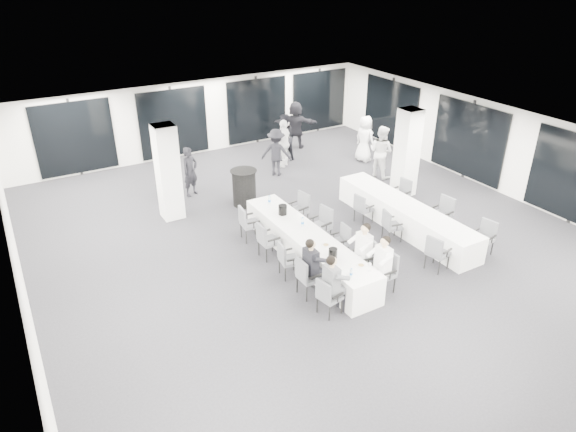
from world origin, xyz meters
name	(u,v)px	position (x,y,z in m)	size (l,w,h in m)	color
room	(316,172)	(0.89, 1.11, 1.39)	(14.04, 16.04, 2.84)	black
column_left	(168,172)	(-2.80, 3.20, 1.40)	(0.60, 0.60, 2.80)	white
column_right	(407,153)	(4.20, 1.00, 1.40)	(0.60, 0.60, 2.80)	white
banquet_table_main	(307,247)	(-0.66, -0.88, 0.38)	(0.90, 5.00, 0.75)	white
banquet_table_side	(404,216)	(2.61, -0.83, 0.38)	(0.90, 5.00, 0.75)	white
cocktail_table	(244,187)	(-0.60, 2.85, 0.58)	(0.82, 0.82, 1.14)	black
chair_main_left_near	(327,295)	(-1.49, -2.99, 0.50)	(0.52, 0.55, 0.88)	#515459
chair_main_left_second	(307,275)	(-1.50, -2.17, 0.55)	(0.49, 0.55, 0.97)	#515459
chair_main_left_mid	(287,258)	(-1.49, -1.28, 0.52)	(0.51, 0.55, 0.90)	#515459
chair_main_left_fourth	(266,239)	(-1.50, -0.28, 0.55)	(0.50, 0.56, 0.96)	#515459
chair_main_left_far	(247,222)	(-1.50, 0.80, 0.55)	(0.54, 0.58, 0.97)	#515459
chair_main_right_near	(386,269)	(0.17, -2.90, 0.55)	(0.49, 0.55, 0.97)	#515459
chair_main_right_second	(367,256)	(0.17, -2.22, 0.54)	(0.56, 0.59, 0.95)	#515459
chair_main_right_mid	(341,239)	(0.16, -1.18, 0.50)	(0.47, 0.52, 0.88)	#515459
chair_main_right_fourth	(322,223)	(0.17, -0.30, 0.57)	(0.57, 0.62, 1.00)	#515459
chair_main_right_far	(300,207)	(0.17, 0.82, 0.56)	(0.56, 0.60, 0.98)	#515459
chair_side_left_near	(436,251)	(1.78, -2.87, 0.54)	(0.56, 0.59, 0.94)	#515459
chair_side_left_mid	(390,224)	(1.78, -1.17, 0.51)	(0.53, 0.56, 0.89)	#515459
chair_side_left_far	(362,207)	(1.78, 0.04, 0.50)	(0.49, 0.53, 0.88)	#515459
chair_side_right_near	(485,235)	(3.44, -2.92, 0.52)	(0.54, 0.57, 0.92)	#515459
chair_side_right_mid	(443,212)	(3.45, -1.45, 0.57)	(0.55, 0.60, 0.99)	#515459
chair_side_right_far	(402,192)	(3.44, 0.22, 0.52)	(0.51, 0.55, 0.91)	#515459
seated_guest_a	(334,280)	(-1.33, -2.98, 0.81)	(0.50, 0.38, 1.44)	#55585D
seated_guest_b	(313,263)	(-1.33, -2.17, 0.81)	(0.50, 0.38, 1.44)	black
seated_guest_c	(381,262)	(0.00, -2.90, 0.81)	(0.50, 0.38, 1.44)	white
seated_guest_d	(362,248)	(0.00, -2.20, 0.81)	(0.50, 0.38, 1.44)	white
standing_guest_a	(190,168)	(-1.74, 4.37, 0.91)	(0.66, 0.53, 1.81)	black
standing_guest_b	(283,135)	(2.37, 5.57, 1.01)	(0.97, 0.59, 2.02)	black
standing_guest_c	(276,149)	(1.45, 4.47, 0.94)	(1.22, 0.62, 1.88)	black
standing_guest_d	(284,140)	(2.10, 5.08, 0.98)	(1.16, 0.65, 1.97)	white
standing_guest_e	(365,136)	(4.96, 4.03, 0.97)	(0.94, 0.57, 1.94)	white
standing_guest_f	(295,122)	(3.51, 6.61, 1.06)	(1.94, 0.75, 2.11)	black
standing_guest_g	(164,167)	(-2.38, 5.00, 0.88)	(0.64, 0.52, 1.75)	white
standing_guest_h	(381,148)	(4.49, 2.54, 1.02)	(0.99, 0.60, 2.04)	white
ice_bucket_near	(333,253)	(-0.76, -2.12, 0.87)	(0.20, 0.20, 0.23)	black
ice_bucket_far	(283,210)	(-0.66, 0.37, 0.88)	(0.23, 0.23, 0.26)	black
water_bottle_a	(351,273)	(-0.88, -2.97, 0.85)	(0.06, 0.06, 0.20)	silver
water_bottle_b	(303,222)	(-0.55, -0.47, 0.87)	(0.08, 0.08, 0.24)	silver
water_bottle_c	(269,200)	(-0.66, 1.11, 0.87)	(0.08, 0.08, 0.24)	silver
plate_a	(331,259)	(-0.84, -2.16, 0.76)	(0.20, 0.20, 0.03)	white
plate_b	(361,265)	(-0.42, -2.73, 0.76)	(0.22, 0.22, 0.03)	white
plate_c	(326,245)	(-0.59, -1.58, 0.76)	(0.22, 0.22, 0.03)	white
wine_glass	(370,265)	(-0.39, -2.99, 0.91)	(0.08, 0.08, 0.21)	silver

